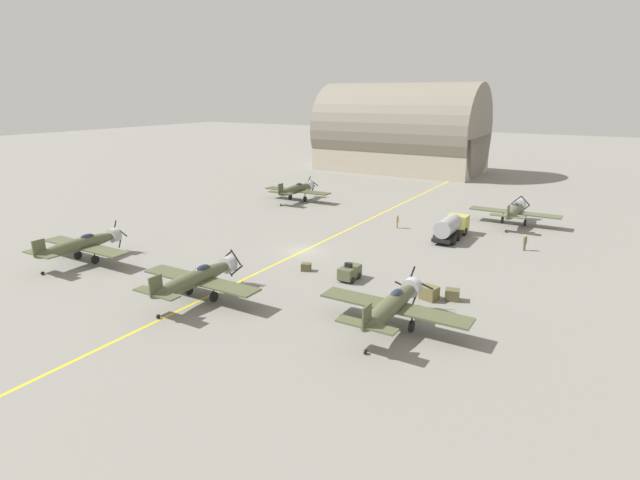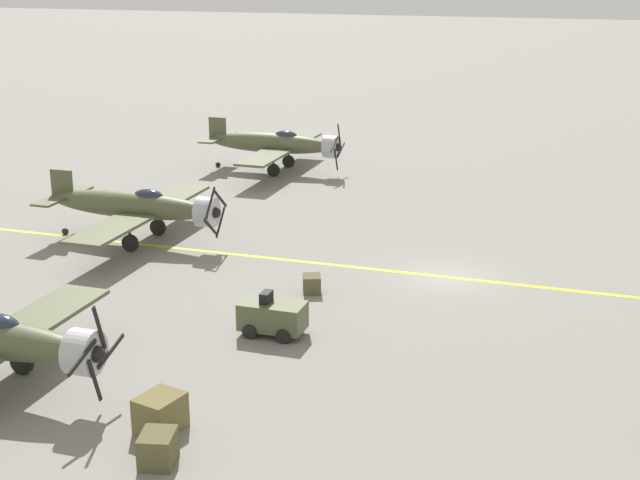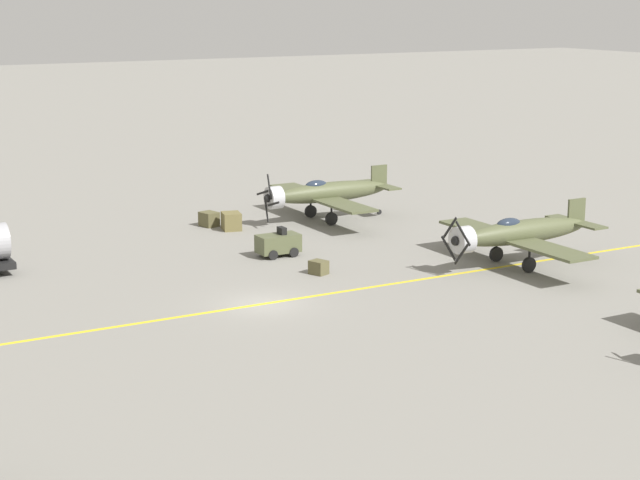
{
  "view_description": "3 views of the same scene",
  "coord_description": "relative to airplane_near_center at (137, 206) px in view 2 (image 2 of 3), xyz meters",
  "views": [
    {
      "loc": [
        29.94,
        -46.04,
        17.48
      ],
      "look_at": [
        2.47,
        -0.36,
        1.79
      ],
      "focal_mm": 28.0,
      "sensor_mm": 36.0,
      "label": 1
    },
    {
      "loc": [
        39.74,
        6.71,
        14.46
      ],
      "look_at": [
        4.67,
        -4.83,
        2.78
      ],
      "focal_mm": 50.0,
      "sensor_mm": 36.0,
      "label": 2
    },
    {
      "loc": [
        -47.99,
        23.7,
        15.75
      ],
      "look_at": [
        -2.58,
        -1.92,
        3.72
      ],
      "focal_mm": 60.0,
      "sensor_mm": 36.0,
      "label": 3
    }
  ],
  "objects": [
    {
      "name": "ground_plane",
      "position": [
        0.26,
        16.63,
        -2.01
      ],
      "size": [
        400.0,
        400.0,
        0.0
      ],
      "primitive_type": "plane",
      "color": "gray"
    },
    {
      "name": "taxiway_stripe",
      "position": [
        0.26,
        16.63,
        -2.01
      ],
      "size": [
        0.3,
        160.0,
        0.01
      ],
      "primitive_type": "cube",
      "color": "yellow",
      "rests_on": "ground"
    },
    {
      "name": "airplane_near_center",
      "position": [
        0.0,
        0.0,
        0.0
      ],
      "size": [
        12.0,
        9.98,
        3.65
      ],
      "rotation": [
        0.0,
        0.0,
        -0.19
      ],
      "color": "#515738",
      "rests_on": "ground"
    },
    {
      "name": "airplane_near_left",
      "position": [
        -17.84,
        1.06,
        0.0
      ],
      "size": [
        12.0,
        9.98,
        3.69
      ],
      "rotation": [
        0.0,
        0.0,
        0.29
      ],
      "color": "#53583A",
      "rests_on": "ground"
    },
    {
      "name": "tow_tractor",
      "position": [
        9.16,
        11.18,
        -1.22
      ],
      "size": [
        1.57,
        2.6,
        1.79
      ],
      "color": "#515638",
      "rests_on": "ground"
    },
    {
      "name": "supply_crate_by_tanker",
      "position": [
        19.23,
        11.41,
        -1.51
      ],
      "size": [
        1.4,
        1.25,
        1.0
      ],
      "primitive_type": "cube",
      "rotation": [
        0.0,
        0.0,
        0.23
      ],
      "color": "brown",
      "rests_on": "ground"
    },
    {
      "name": "supply_crate_mid_lane",
      "position": [
        17.42,
        10.54,
        -1.41
      ],
      "size": [
        1.68,
        1.5,
        1.2
      ],
      "primitive_type": "cube",
      "rotation": [
        0.0,
        0.0,
        -0.23
      ],
      "color": "brown",
      "rests_on": "ground"
    },
    {
      "name": "supply_crate_outboard",
      "position": [
        4.15,
        11.15,
        -1.61
      ],
      "size": [
        1.18,
        1.09,
        0.8
      ],
      "primitive_type": "cube",
      "rotation": [
        0.0,
        0.0,
        0.36
      ],
      "color": "brown",
      "rests_on": "ground"
    }
  ]
}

